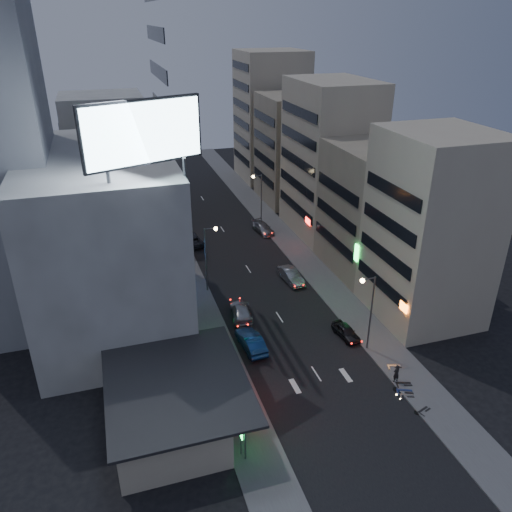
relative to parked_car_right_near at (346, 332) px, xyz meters
name	(u,v)px	position (x,y,z in m)	size (l,w,h in m)	color
ground	(335,403)	(-5.23, -8.50, -0.65)	(180.00, 180.00, 0.00)	black
sidewalk_left	(182,264)	(-13.23, 21.50, -0.59)	(4.00, 120.00, 0.12)	#4C4C4F
sidewalk_right	(294,248)	(2.77, 21.50, -0.59)	(4.00, 120.00, 0.12)	#4C4C4F
food_court	(167,403)	(-19.13, -6.50, 1.34)	(11.00, 13.00, 3.88)	#BBAF92
white_building	(106,240)	(-22.23, 11.50, 8.35)	(14.00, 24.00, 18.00)	beige
shophouse_near	(430,229)	(9.77, 2.00, 9.35)	(10.00, 11.00, 20.00)	#BBAF92
shophouse_mid	(376,209)	(10.27, 13.50, 7.35)	(11.00, 12.00, 16.00)	tan
shophouse_far	(330,160)	(9.77, 26.50, 10.35)	(10.00, 14.00, 22.00)	#BBAF92
far_left_a	(109,166)	(-20.73, 36.50, 9.35)	(11.00, 10.00, 20.00)	beige
far_left_b	(104,160)	(-21.23, 49.50, 6.85)	(12.00, 10.00, 15.00)	gray
far_right_a	(294,149)	(10.27, 41.50, 8.35)	(11.00, 12.00, 18.00)	tan
far_right_b	(271,117)	(10.77, 55.50, 11.35)	(12.00, 12.00, 24.00)	#BBAF92
billboard	(143,133)	(-18.22, 1.48, 21.01)	(9.52, 3.75, 6.20)	#595B60
street_lamp_right_near	(368,303)	(0.67, -2.50, 4.72)	(1.60, 0.44, 8.02)	#595B60
street_lamp_left	(209,250)	(-11.13, 13.50, 4.72)	(1.60, 0.44, 8.02)	#595B60
street_lamp_right_far	(259,192)	(0.67, 31.50, 4.72)	(1.60, 0.44, 8.02)	#595B60
parked_car_right_near	(346,332)	(0.00, 0.00, 0.00)	(1.53, 3.81, 1.30)	black
parked_car_right_mid	(291,276)	(-1.15, 12.78, 0.14)	(1.67, 4.78, 1.58)	#A1A3AA
parked_car_left	(191,240)	(-10.83, 27.39, 0.09)	(2.45, 5.32, 1.48)	#28292E
parked_car_right_far	(263,228)	(0.37, 28.45, 0.07)	(2.01, 4.93, 1.43)	#9A9AA1
road_car_blue	(251,341)	(-9.84, 1.04, 0.18)	(1.75, 5.02, 1.65)	navy
road_car_silver	(241,312)	(-9.22, 6.72, 0.10)	(2.09, 5.14, 1.49)	#A5A7AD
person	(396,373)	(1.07, -7.69, 0.36)	(0.65, 0.42, 1.77)	black
scooter_black_a	(427,401)	(1.87, -11.23, 0.01)	(1.76, 0.59, 1.08)	black
scooter_silver_a	(414,389)	(1.65, -9.65, -0.01)	(1.71, 0.57, 1.05)	#999BA0
scooter_blue	(413,384)	(1.89, -9.16, 0.09)	(2.04, 0.68, 1.25)	navy
scooter_black_b	(411,377)	(2.33, -8.22, 0.09)	(2.01, 0.67, 1.23)	black
scooter_silver_b	(401,360)	(2.80, -5.80, 0.03)	(1.84, 0.61, 1.12)	silver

